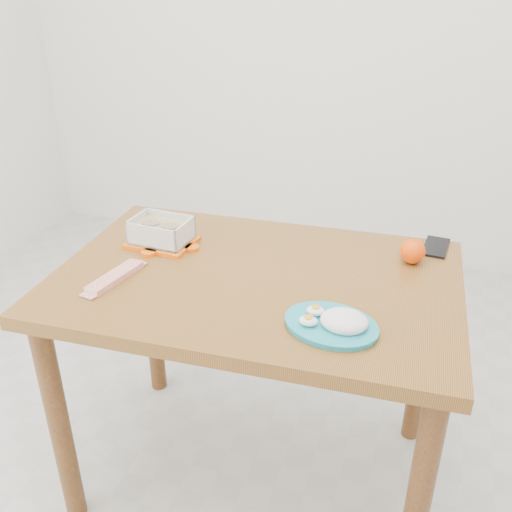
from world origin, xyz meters
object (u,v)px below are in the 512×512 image
(orange_fruit, at_px, (413,251))
(smartphone, at_px, (436,247))
(dining_table, at_px, (256,309))
(food_container, at_px, (161,232))
(rice_plate, at_px, (335,322))

(orange_fruit, height_order, smartphone, orange_fruit)
(dining_table, distance_m, food_container, 0.38)
(dining_table, relative_size, smartphone, 8.33)
(smartphone, bearing_deg, orange_fruit, -113.01)
(food_container, relative_size, smartphone, 1.51)
(orange_fruit, bearing_deg, food_container, -171.40)
(dining_table, relative_size, food_container, 5.53)
(dining_table, xyz_separation_m, food_container, (-0.33, 0.10, 0.15))
(orange_fruit, bearing_deg, smartphone, 61.56)
(dining_table, distance_m, smartphone, 0.58)
(food_container, relative_size, orange_fruit, 2.86)
(dining_table, relative_size, rice_plate, 4.21)
(food_container, xyz_separation_m, smartphone, (0.80, 0.23, -0.04))
(dining_table, relative_size, orange_fruit, 15.81)
(dining_table, distance_m, rice_plate, 0.34)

